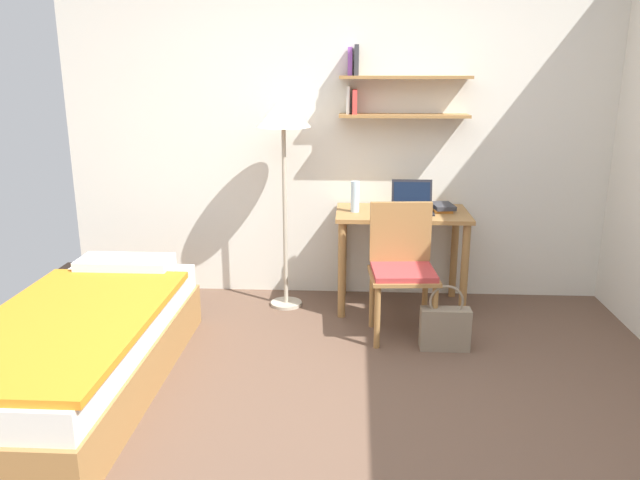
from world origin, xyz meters
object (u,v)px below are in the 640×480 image
object	(u,v)px
bed	(80,350)
desk	(402,231)
laptop	(412,204)
book_stack	(443,207)
water_bottle	(355,197)
desk_chair	(402,264)
standing_lamp	(283,123)
handbag	(445,327)

from	to	relation	value
bed	desk	distance (m)	2.37
laptop	book_stack	size ratio (longest dim) A/B	1.27
desk	book_stack	xyz separation A→B (m)	(0.30, 0.04, 0.17)
water_bottle	book_stack	world-z (taller)	water_bottle
bed	book_stack	world-z (taller)	book_stack
bed	desk_chair	size ratio (longest dim) A/B	2.24
standing_lamp	laptop	xyz separation A→B (m)	(0.94, 0.04, -0.59)
desk	laptop	world-z (taller)	laptop
desk_chair	water_bottle	world-z (taller)	water_bottle
handbag	standing_lamp	bearing A→B (deg)	147.37
laptop	book_stack	world-z (taller)	laptop
book_stack	handbag	world-z (taller)	book_stack
desk	book_stack	size ratio (longest dim) A/B	4.07
bed	standing_lamp	xyz separation A→B (m)	(1.02, 1.35, 1.15)
desk	standing_lamp	xyz separation A→B (m)	(-0.87, -0.03, 0.79)
bed	desk	world-z (taller)	desk
standing_lamp	book_stack	size ratio (longest dim) A/B	6.63
laptop	desk_chair	bearing A→B (deg)	-100.81
laptop	water_bottle	bearing A→B (deg)	-174.28
handbag	bed	bearing A→B (deg)	-163.40
standing_lamp	book_stack	xyz separation A→B (m)	(1.17, 0.07, -0.62)
desk_chair	handbag	size ratio (longest dim) A/B	2.05
laptop	water_bottle	size ratio (longest dim) A/B	1.33
bed	laptop	world-z (taller)	laptop
bed	water_bottle	xyz separation A→B (m)	(1.54, 1.35, 0.62)
handbag	water_bottle	bearing A→B (deg)	129.80
desk_chair	standing_lamp	size ratio (longest dim) A/B	0.57
desk_chair	handbag	distance (m)	0.50
bed	book_stack	bearing A→B (deg)	32.92
desk	water_bottle	xyz separation A→B (m)	(-0.35, -0.03, 0.26)
desk	standing_lamp	size ratio (longest dim) A/B	0.61
bed	handbag	world-z (taller)	bed
desk	standing_lamp	world-z (taller)	standing_lamp
bed	handbag	distance (m)	2.23
standing_lamp	water_bottle	size ratio (longest dim) A/B	6.94
desk_chair	laptop	world-z (taller)	laptop
laptop	handbag	bearing A→B (deg)	-77.11
desk_chair	standing_lamp	world-z (taller)	standing_lamp
water_bottle	desk	bearing A→B (deg)	4.72
water_bottle	standing_lamp	bearing A→B (deg)	180.00
desk	handbag	size ratio (longest dim) A/B	2.22
desk_chair	water_bottle	distance (m)	0.68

